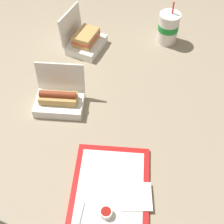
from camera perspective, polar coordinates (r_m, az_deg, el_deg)
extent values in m
plane|color=gray|center=(1.26, 1.34, -0.43)|extent=(3.20, 3.20, 0.00)
cube|color=red|center=(1.07, -0.42, -14.76)|extent=(0.39, 0.29, 0.01)
cube|color=white|center=(1.07, -0.42, -14.62)|extent=(0.34, 0.25, 0.00)
cylinder|color=white|center=(1.03, -1.11, -17.96)|extent=(0.04, 0.04, 0.02)
cylinder|color=#9E140F|center=(1.02, -1.11, -17.75)|extent=(0.03, 0.03, 0.01)
cube|color=white|center=(1.06, 4.52, -15.13)|extent=(0.12, 0.12, 0.00)
cube|color=white|center=(1.04, -6.10, -18.82)|extent=(0.11, 0.01, 0.00)
cube|color=white|center=(1.29, -9.56, 1.39)|extent=(0.15, 0.20, 0.04)
cube|color=white|center=(1.28, -9.41, 6.40)|extent=(0.04, 0.20, 0.13)
cube|color=tan|center=(1.26, -9.77, 2.46)|extent=(0.07, 0.16, 0.03)
cylinder|color=brown|center=(1.24, -9.91, 3.19)|extent=(0.04, 0.15, 0.03)
cylinder|color=yellow|center=(1.24, -9.97, 3.47)|extent=(0.02, 0.13, 0.01)
cube|color=white|center=(1.55, -4.64, 12.13)|extent=(0.21, 0.18, 0.04)
cube|color=white|center=(1.53, -7.60, 15.50)|extent=(0.18, 0.06, 0.14)
cube|color=tan|center=(1.53, -4.71, 13.01)|extent=(0.14, 0.11, 0.02)
cube|color=#D64C38|center=(1.52, -4.75, 13.49)|extent=(0.15, 0.12, 0.01)
cube|color=tan|center=(1.51, -4.79, 13.97)|extent=(0.14, 0.11, 0.02)
cylinder|color=white|center=(1.58, 10.22, 14.72)|extent=(0.10, 0.10, 0.14)
cylinder|color=#198C33|center=(1.58, 10.28, 15.09)|extent=(0.10, 0.10, 0.03)
cylinder|color=white|center=(1.54, 10.62, 17.01)|extent=(0.10, 0.10, 0.01)
cylinder|color=red|center=(1.53, 11.12, 18.21)|extent=(0.01, 0.01, 0.06)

